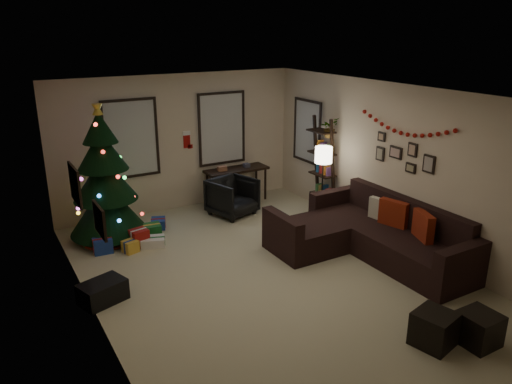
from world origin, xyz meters
TOP-DOWN VIEW (x-y plane):
  - floor at (0.00, 0.00)m, footprint 7.00×7.00m
  - ceiling at (0.00, 0.00)m, footprint 7.00×7.00m
  - wall_back at (0.00, 3.50)m, footprint 5.00×0.00m
  - wall_front at (0.00, -3.50)m, footprint 5.00×0.00m
  - wall_left at (-2.50, 0.00)m, footprint 0.00×7.00m
  - wall_right at (2.50, 0.00)m, footprint 0.00×7.00m
  - window_back_left at (-0.95, 3.47)m, footprint 1.05×0.06m
  - window_back_right at (0.95, 3.47)m, footprint 1.05×0.06m
  - window_right_wall at (2.47, 2.55)m, footprint 0.06×0.90m
  - christmas_tree at (-1.69, 2.65)m, footprint 1.32×1.32m
  - presents at (-1.41, 2.23)m, footprint 1.50×1.01m
  - sofa at (1.81, -0.12)m, footprint 2.08×3.01m
  - pillow_red_a at (2.21, -0.85)m, footprint 0.30×0.50m
  - pillow_red_b at (2.21, -0.23)m, footprint 0.25×0.50m
  - pillow_cream at (2.21, 0.09)m, footprint 0.16×0.39m
  - ottoman_near at (0.78, -2.36)m, footprint 0.52×0.52m
  - ottoman_far at (1.25, -2.62)m, footprint 0.42×0.42m
  - desk at (1.15, 3.22)m, footprint 1.34×0.48m
  - desk_chair at (0.71, 2.57)m, footprint 0.90×0.87m
  - bookshelf at (2.30, 1.76)m, footprint 0.30×0.57m
  - potted_plant at (2.30, 1.63)m, footprint 0.52×0.48m
  - floor_lamp at (1.95, 1.33)m, footprint 0.31×0.31m
  - art_map at (-2.48, 0.80)m, footprint 0.04×0.60m
  - art_abstract at (-2.48, -0.47)m, footprint 0.04×0.45m
  - gallery at (2.48, -0.07)m, footprint 0.03×1.25m
  - garland at (2.45, -0.07)m, footprint 0.08×1.90m
  - stocking_left at (-0.14, 3.55)m, footprint 0.20×0.05m
  - stocking_right at (0.19, 3.50)m, footprint 0.20×0.05m
  - storage_bin at (-2.33, 0.55)m, footprint 0.69×0.56m

SIDE VIEW (x-z plane):
  - floor at x=0.00m, z-range 0.00..0.00m
  - presents at x=-1.41m, z-range -0.03..0.27m
  - storage_bin at x=-2.33m, z-range 0.00..0.30m
  - ottoman_far at x=1.25m, z-range 0.00..0.40m
  - ottoman_near at x=0.78m, z-range 0.00..0.42m
  - sofa at x=1.81m, z-range -0.16..0.76m
  - desk_chair at x=0.71m, z-range 0.00..0.75m
  - pillow_cream at x=2.21m, z-range 0.44..0.82m
  - desk at x=1.15m, z-range 0.28..1.00m
  - pillow_red_a at x=2.21m, z-range 0.40..0.88m
  - pillow_red_b at x=2.21m, z-range 0.40..0.88m
  - bookshelf at x=2.30m, z-range -0.03..1.91m
  - christmas_tree at x=-1.69m, z-range -0.21..2.24m
  - floor_lamp at x=1.95m, z-range 0.50..1.98m
  - wall_left at x=-2.50m, z-range -2.15..4.85m
  - wall_right at x=2.50m, z-range -2.15..4.85m
  - wall_back at x=0.00m, z-range -1.15..3.85m
  - wall_front at x=0.00m, z-range -1.15..3.85m
  - stocking_left at x=-0.14m, z-range 1.21..1.57m
  - stocking_right at x=0.19m, z-range 1.22..1.58m
  - window_right_wall at x=2.47m, z-range 0.85..2.15m
  - window_back_left at x=-0.95m, z-range 0.80..2.30m
  - window_back_right at x=0.95m, z-range 0.80..2.30m
  - gallery at x=2.48m, z-range 1.30..1.84m
  - art_abstract at x=-2.48m, z-range 1.40..1.75m
  - art_map at x=-2.48m, z-range 1.38..1.88m
  - potted_plant at x=2.30m, z-range 1.56..2.04m
  - garland at x=2.45m, z-range 1.90..2.20m
  - ceiling at x=0.00m, z-range 2.70..2.70m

